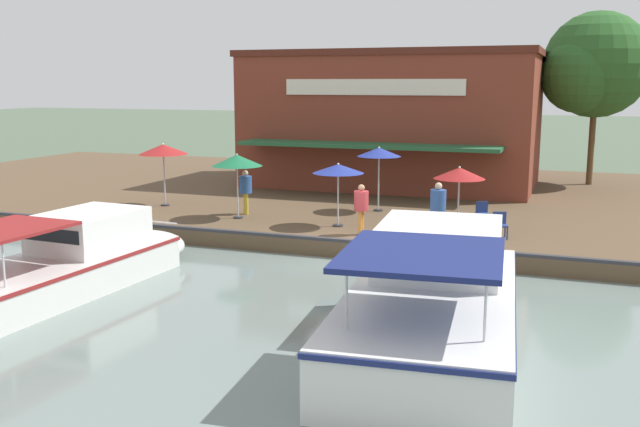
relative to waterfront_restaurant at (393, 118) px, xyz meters
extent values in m
plane|color=#4C5B47|center=(13.61, 2.23, -3.85)|extent=(220.00, 220.00, 0.00)
cube|color=brown|center=(2.61, 2.23, -3.55)|extent=(22.00, 56.00, 0.60)
cube|color=#2D2D33|center=(13.51, 2.23, -3.20)|extent=(0.20, 50.40, 0.10)
cube|color=brown|center=(-0.03, 0.00, -0.15)|extent=(7.63, 13.65, 6.20)
cube|color=#522318|center=(-0.03, 0.00, 3.10)|extent=(7.78, 13.92, 0.30)
cube|color=#235633|center=(4.69, 0.00, -0.95)|extent=(1.80, 11.60, 0.16)
cube|color=silver|center=(3.83, 0.00, 1.55)|extent=(0.08, 8.19, 0.70)
cylinder|color=#B7B7B7|center=(10.39, 4.98, -2.23)|extent=(0.06, 0.06, 2.03)
cylinder|color=#2D2D33|center=(10.39, 4.98, -3.22)|extent=(0.36, 0.36, 0.06)
cone|color=maroon|center=(10.39, 4.98, -1.27)|extent=(1.75, 1.75, 0.39)
cone|color=white|center=(10.39, 4.98, -1.25)|extent=(1.08, 1.08, 0.31)
sphere|color=white|center=(10.39, 4.98, -1.08)|extent=(0.08, 0.08, 0.08)
cylinder|color=#B7B7B7|center=(11.16, 0.90, -2.20)|extent=(0.06, 0.06, 2.09)
cylinder|color=#2D2D33|center=(11.16, 0.90, -3.22)|extent=(0.36, 0.36, 0.06)
cone|color=navy|center=(11.16, 0.90, -1.20)|extent=(1.80, 1.80, 0.32)
cone|color=white|center=(11.16, 0.90, -1.18)|extent=(1.12, 1.12, 0.25)
sphere|color=white|center=(11.16, 0.90, -1.04)|extent=(0.08, 0.08, 0.08)
cylinder|color=#B7B7B7|center=(10.99, -3.10, -2.13)|extent=(0.06, 0.06, 2.24)
cylinder|color=#2D2D33|center=(10.99, -3.10, -3.22)|extent=(0.36, 0.36, 0.06)
cone|color=#19663D|center=(10.99, -3.10, -1.08)|extent=(1.87, 1.87, 0.42)
cone|color=silver|center=(10.99, -3.10, -1.06)|extent=(1.16, 1.16, 0.34)
sphere|color=silver|center=(10.99, -3.10, -0.87)|extent=(0.08, 0.08, 0.08)
cylinder|color=#B7B7B7|center=(7.73, 1.42, -2.06)|extent=(0.06, 0.06, 2.39)
cylinder|color=#2D2D33|center=(7.73, 1.42, -3.22)|extent=(0.36, 0.36, 0.06)
cone|color=navy|center=(7.73, 1.42, -0.91)|extent=(1.70, 1.70, 0.34)
cone|color=white|center=(7.73, 1.42, -0.89)|extent=(1.06, 1.06, 0.28)
sphere|color=white|center=(7.73, 1.42, -0.74)|extent=(0.08, 0.08, 0.08)
cylinder|color=#B7B7B7|center=(9.55, -7.16, -2.06)|extent=(0.06, 0.06, 2.39)
cylinder|color=#2D2D33|center=(9.55, -7.16, -3.22)|extent=(0.36, 0.36, 0.06)
cone|color=maroon|center=(9.55, -7.16, -0.92)|extent=(2.01, 2.01, 0.41)
cone|color=white|center=(9.55, -7.16, -0.90)|extent=(1.24, 1.24, 0.33)
sphere|color=white|center=(9.55, -7.16, -0.72)|extent=(0.08, 0.08, 0.08)
cube|color=navy|center=(11.36, 6.73, -3.04)|extent=(0.05, 0.05, 0.42)
cube|color=navy|center=(11.47, 6.35, -3.04)|extent=(0.05, 0.05, 0.42)
cube|color=navy|center=(10.98, 6.62, -3.04)|extent=(0.05, 0.05, 0.42)
cube|color=navy|center=(11.09, 6.24, -3.04)|extent=(0.05, 0.05, 0.42)
cube|color=navy|center=(11.23, 6.48, -2.82)|extent=(0.55, 0.55, 0.05)
cube|color=navy|center=(11.03, 6.43, -2.60)|extent=(0.16, 0.43, 0.40)
cube|color=navy|center=(9.41, 5.98, -3.04)|extent=(0.05, 0.05, 0.42)
cube|color=navy|center=(9.60, 5.63, -3.04)|extent=(0.05, 0.05, 0.42)
cube|color=navy|center=(9.06, 5.79, -3.04)|extent=(0.05, 0.05, 0.42)
cube|color=navy|center=(9.25, 5.44, -3.04)|extent=(0.05, 0.05, 0.42)
cube|color=navy|center=(9.33, 5.71, -2.82)|extent=(0.59, 0.59, 0.05)
cube|color=navy|center=(9.15, 5.61, -2.60)|extent=(0.24, 0.41, 0.40)
cylinder|color=gold|center=(10.19, -3.14, -2.84)|extent=(0.13, 0.13, 0.82)
cylinder|color=gold|center=(10.07, -3.26, -2.84)|extent=(0.13, 0.13, 0.82)
cylinder|color=#2D5193|center=(10.13, -3.20, -2.10)|extent=(0.48, 0.48, 0.65)
sphere|color=#DBB28E|center=(10.13, -3.20, -1.66)|extent=(0.22, 0.22, 0.22)
cylinder|color=#2D5193|center=(11.74, 4.46, -2.81)|extent=(0.13, 0.13, 0.88)
cylinder|color=#2D5193|center=(11.81, 4.62, -2.81)|extent=(0.13, 0.13, 0.88)
cylinder|color=#2D5193|center=(11.77, 4.54, -2.02)|extent=(0.51, 0.51, 0.70)
sphere|color=#DBB28E|center=(11.77, 4.54, -1.55)|extent=(0.24, 0.24, 0.24)
cylinder|color=orange|center=(12.34, 2.07, -2.84)|extent=(0.13, 0.13, 0.82)
cylinder|color=orange|center=(12.17, 2.08, -2.84)|extent=(0.13, 0.13, 0.82)
cylinder|color=#B23338|center=(12.25, 2.08, -2.10)|extent=(0.48, 0.48, 0.65)
sphere|color=#9E7051|center=(12.25, 2.08, -1.66)|extent=(0.22, 0.22, 0.22)
cube|color=silver|center=(19.72, -4.06, -3.30)|extent=(7.40, 3.10, 0.95)
ellipsoid|color=silver|center=(16.10, -3.84, -3.30)|extent=(2.71, 2.68, 0.95)
cube|color=maroon|center=(19.72, -4.06, -2.90)|extent=(7.48, 3.14, 0.10)
cube|color=white|center=(18.44, -3.99, -2.31)|extent=(3.01, 2.30, 1.03)
cube|color=black|center=(19.86, -4.07, -2.18)|extent=(0.17, 1.87, 0.36)
cube|color=maroon|center=(21.42, -4.16, -1.74)|extent=(3.08, 2.44, 0.08)
cylinder|color=silver|center=(22.36, -3.29, -2.28)|extent=(0.05, 0.05, 1.09)
cylinder|color=silver|center=(15.80, -3.83, -2.52)|extent=(0.17, 2.13, 0.04)
cube|color=white|center=(20.33, 6.06, -3.12)|extent=(8.33, 4.05, 1.29)
ellipsoid|color=white|center=(16.32, 5.69, -3.12)|extent=(3.12, 3.42, 1.29)
cube|color=navy|center=(20.33, 6.06, -2.56)|extent=(8.42, 4.10, 0.10)
cube|color=white|center=(18.91, 5.93, -1.92)|extent=(3.30, 2.94, 1.11)
cube|color=black|center=(20.42, 6.06, -1.78)|extent=(0.27, 2.33, 0.39)
cube|color=navy|center=(22.22, 6.23, -1.29)|extent=(3.42, 3.11, 0.10)
cylinder|color=silver|center=(23.06, 7.48, -1.88)|extent=(0.05, 0.05, 1.19)
cylinder|color=silver|center=(23.27, 5.15, -1.88)|extent=(0.05, 0.05, 1.19)
cylinder|color=silver|center=(15.99, 5.67, -2.18)|extent=(0.28, 2.67, 0.04)
cylinder|color=brown|center=(-3.14, 9.28, -1.28)|extent=(0.30, 0.30, 3.93)
sphere|color=#285623|center=(-3.14, 9.28, 2.60)|extent=(5.11, 5.11, 5.11)
sphere|color=#285623|center=(-2.12, 8.51, 2.09)|extent=(3.58, 3.58, 3.58)
camera|label=1|loc=(34.53, 8.78, 1.75)|focal=40.00mm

